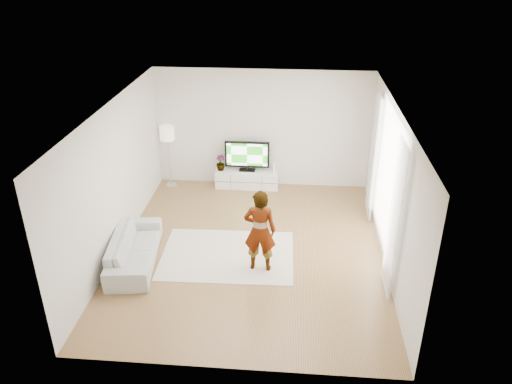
# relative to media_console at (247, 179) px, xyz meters

# --- Properties ---
(floor) EXTENTS (6.00, 6.00, 0.00)m
(floor) POSITION_rel_media_console_xyz_m (0.34, -2.76, -0.21)
(floor) COLOR #AA844C
(floor) RESTS_ON ground
(ceiling) EXTENTS (6.00, 6.00, 0.00)m
(ceiling) POSITION_rel_media_console_xyz_m (0.34, -2.76, 2.59)
(ceiling) COLOR white
(ceiling) RESTS_ON wall_back
(wall_left) EXTENTS (0.02, 6.00, 2.80)m
(wall_left) POSITION_rel_media_console_xyz_m (-2.16, -2.76, 1.19)
(wall_left) COLOR silver
(wall_left) RESTS_ON floor
(wall_right) EXTENTS (0.02, 6.00, 2.80)m
(wall_right) POSITION_rel_media_console_xyz_m (2.84, -2.76, 1.19)
(wall_right) COLOR silver
(wall_right) RESTS_ON floor
(wall_back) EXTENTS (5.00, 0.02, 2.80)m
(wall_back) POSITION_rel_media_console_xyz_m (0.34, 0.24, 1.19)
(wall_back) COLOR silver
(wall_back) RESTS_ON floor
(wall_front) EXTENTS (5.00, 0.02, 2.80)m
(wall_front) POSITION_rel_media_console_xyz_m (0.34, -5.76, 1.19)
(wall_front) COLOR silver
(wall_front) RESTS_ON floor
(window) EXTENTS (0.01, 2.60, 2.50)m
(window) POSITION_rel_media_console_xyz_m (2.82, -2.46, 1.24)
(window) COLOR white
(window) RESTS_ON wall_right
(curtain_near) EXTENTS (0.04, 0.70, 2.60)m
(curtain_near) POSITION_rel_media_console_xyz_m (2.74, -3.76, 1.14)
(curtain_near) COLOR white
(curtain_near) RESTS_ON floor
(curtain_far) EXTENTS (0.04, 0.70, 2.60)m
(curtain_far) POSITION_rel_media_console_xyz_m (2.74, -1.16, 1.14)
(curtain_far) COLOR white
(curtain_far) RESTS_ON floor
(media_console) EXTENTS (1.50, 0.43, 0.42)m
(media_console) POSITION_rel_media_console_xyz_m (0.00, 0.00, 0.00)
(media_console) COLOR white
(media_console) RESTS_ON floor
(television) EXTENTS (1.05, 0.21, 0.73)m
(television) POSITION_rel_media_console_xyz_m (0.00, 0.03, 0.61)
(television) COLOR black
(television) RESTS_ON media_console
(game_console) EXTENTS (0.07, 0.17, 0.23)m
(game_console) POSITION_rel_media_console_xyz_m (0.66, -0.00, 0.33)
(game_console) COLOR white
(game_console) RESTS_ON media_console
(potted_plant) EXTENTS (0.21, 0.21, 0.37)m
(potted_plant) POSITION_rel_media_console_xyz_m (-0.64, 0.00, 0.40)
(potted_plant) COLOR #3F7238
(potted_plant) RESTS_ON media_console
(rug) EXTENTS (2.52, 1.84, 0.01)m
(rug) POSITION_rel_media_console_xyz_m (-0.07, -2.98, -0.21)
(rug) COLOR beige
(rug) RESTS_ON floor
(player) EXTENTS (0.58, 0.39, 1.55)m
(player) POSITION_rel_media_console_xyz_m (0.57, -3.34, 0.58)
(player) COLOR #334772
(player) RESTS_ON rug
(sofa) EXTENTS (1.00, 2.02, 0.57)m
(sofa) POSITION_rel_media_console_xyz_m (-1.74, -3.34, 0.07)
(sofa) COLOR #B2B2AD
(sofa) RESTS_ON floor
(floor_lamp) EXTENTS (0.33, 0.33, 1.50)m
(floor_lamp) POSITION_rel_media_console_xyz_m (-1.86, -0.06, 1.06)
(floor_lamp) COLOR silver
(floor_lamp) RESTS_ON floor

